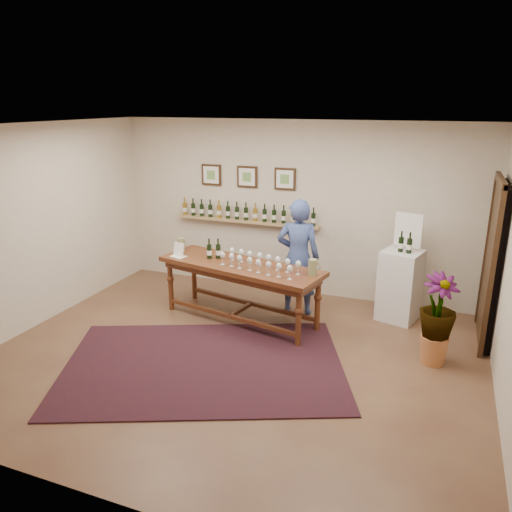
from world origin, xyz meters
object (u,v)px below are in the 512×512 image
(tasting_table, at_px, (240,272))
(person, at_px, (298,257))
(potted_plant, at_px, (437,320))
(display_pedestal, at_px, (400,285))

(tasting_table, bearing_deg, person, 50.66)
(tasting_table, height_order, person, person)
(tasting_table, bearing_deg, potted_plant, 5.07)
(display_pedestal, relative_size, potted_plant, 1.05)
(display_pedestal, distance_m, potted_plant, 1.31)
(tasting_table, xyz_separation_m, person, (0.69, 0.55, 0.14))
(potted_plant, bearing_deg, tasting_table, 173.07)
(potted_plant, bearing_deg, person, 156.21)
(tasting_table, bearing_deg, display_pedestal, 33.99)
(tasting_table, relative_size, person, 1.45)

